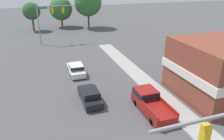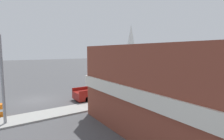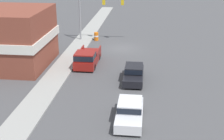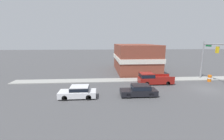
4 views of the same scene
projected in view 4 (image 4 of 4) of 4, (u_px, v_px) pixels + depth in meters
ground_plane at (205, 89)px, 21.65m from camera, size 200.00×200.00×0.00m
sidewalk_curb at (184, 79)px, 27.22m from camera, size 2.40×60.00×0.14m
near_signal_assembly at (215, 53)px, 24.13m from camera, size 8.72×0.49×6.85m
car_lead at (139, 90)px, 18.89m from camera, size 1.79×4.58×1.45m
car_second_ahead at (78, 92)px, 18.27m from camera, size 1.86×4.48×1.49m
pickup_truck_parked at (152, 78)px, 24.17m from camera, size 2.12×5.43×1.81m
construction_barrel at (209, 78)px, 25.60m from camera, size 0.61×0.61×1.13m
corner_brick_building at (135, 58)px, 34.49m from camera, size 13.98×8.71×6.05m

